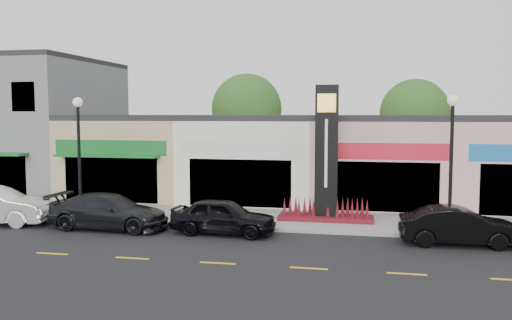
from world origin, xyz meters
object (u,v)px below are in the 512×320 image
object	(u,v)px
lamp_west_near	(79,145)
lamp_east_near	(451,150)
car_dark_sedan	(109,211)
car_black_sedan	(223,216)
pylon_sign	(326,173)
car_black_conv	(459,226)

from	to	relation	value
lamp_west_near	lamp_east_near	distance (m)	16.00
car_dark_sedan	car_black_sedan	xyz separation A→B (m)	(5.03, 0.00, -0.02)
lamp_east_near	car_dark_sedan	bearing A→B (deg)	-174.69
pylon_sign	car_black_sedan	size ratio (longest dim) A/B	1.40
car_dark_sedan	pylon_sign	bearing A→B (deg)	-69.29
pylon_sign	car_black_sedan	distance (m)	5.17
pylon_sign	car_black_sedan	bearing A→B (deg)	-142.68
lamp_west_near	car_black_conv	world-z (taller)	lamp_west_near
pylon_sign	car_black_conv	distance (m)	6.19
lamp_west_near	pylon_sign	xyz separation A→B (m)	(11.00, 1.70, -1.20)
lamp_west_near	car_black_sedan	size ratio (longest dim) A/B	1.28
lamp_east_near	car_black_sedan	size ratio (longest dim) A/B	1.28
pylon_sign	lamp_east_near	bearing A→B (deg)	-18.75
lamp_east_near	car_black_conv	world-z (taller)	lamp_east_near
lamp_east_near	pylon_sign	xyz separation A→B (m)	(-5.00, 1.70, -1.20)
lamp_west_near	pylon_sign	size ratio (longest dim) A/B	0.91
pylon_sign	car_black_sedan	world-z (taller)	pylon_sign
lamp_east_near	car_black_sedan	distance (m)	9.43
lamp_east_near	car_black_sedan	world-z (taller)	lamp_east_near
lamp_east_near	lamp_west_near	bearing A→B (deg)	180.00
lamp_west_near	lamp_east_near	world-z (taller)	same
pylon_sign	car_dark_sedan	world-z (taller)	pylon_sign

